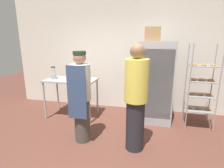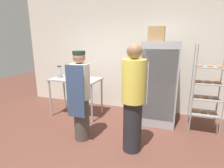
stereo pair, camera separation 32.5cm
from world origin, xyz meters
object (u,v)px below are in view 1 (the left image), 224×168
Objects in this scene: person_baker at (81,96)px; binder_stack at (77,76)px; refrigerator at (155,82)px; blender_pitcher at (54,73)px; baking_rack at (201,88)px; donut_box at (77,79)px; person_customer at (136,98)px; cardboard_storage_box at (153,34)px.

binder_stack is at bearing 116.75° from person_baker.
blender_pitcher is at bearing -173.78° from refrigerator.
baking_rack is 3.31m from blender_pitcher.
refrigerator is at bearing 2.51° from binder_stack.
refrigerator is 1.86m from binder_stack.
binder_stack is (-2.77, 0.06, 0.10)m from baking_rack.
person_baker is at bearing -153.97° from baking_rack.
donut_box is (-1.70, -0.43, 0.07)m from refrigerator.
person_baker is (-2.20, -1.08, -0.01)m from baking_rack.
refrigerator reaches higher than baking_rack.
baking_rack is 1.66m from person_customer.
person_customer is (2.06, -0.99, -0.15)m from blender_pitcher.
refrigerator is at bearing 6.22° from blender_pitcher.
person_baker is 0.97m from person_customer.
baking_rack is (0.92, -0.14, -0.03)m from refrigerator.
refrigerator is at bearing 171.48° from baking_rack.
person_customer reaches higher than donut_box.
donut_box is at bearing 118.34° from person_baker.
binder_stack is (-0.15, 0.35, -0.00)m from donut_box.
cardboard_storage_box is (1.74, 0.03, 0.97)m from binder_stack.
person_customer is (-1.24, -1.11, 0.04)m from baking_rack.
cardboard_storage_box is 0.19× the size of person_customer.
person_customer is at bearing -30.58° from donut_box.
baking_rack is at bearing 41.90° from person_customer.
donut_box is at bearing -173.71° from baking_rack.
person_customer is at bearing -104.16° from refrigerator.
donut_box is (-2.63, -0.29, 0.11)m from baking_rack.
refrigerator is at bearing 14.08° from donut_box.
person_baker is (-1.28, -1.21, -0.04)m from refrigerator.
blender_pitcher is at bearing 154.39° from person_customer.
person_customer is at bearing -37.23° from binder_stack.
refrigerator is 1.05m from cardboard_storage_box.
baking_rack is 5.63× the size of binder_stack.
refrigerator is 1.02× the size of person_customer.
refrigerator is 1.09× the size of person_baker.
blender_pitcher is at bearing -161.33° from binder_stack.
baking_rack is at bearing -4.75° from cardboard_storage_box.
cardboard_storage_box is at bearing 80.33° from person_customer.
baking_rack reaches higher than person_baker.
person_baker reaches higher than blender_pitcher.
donut_box is 1.90m from cardboard_storage_box.
refrigerator is 1.29m from person_customer.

